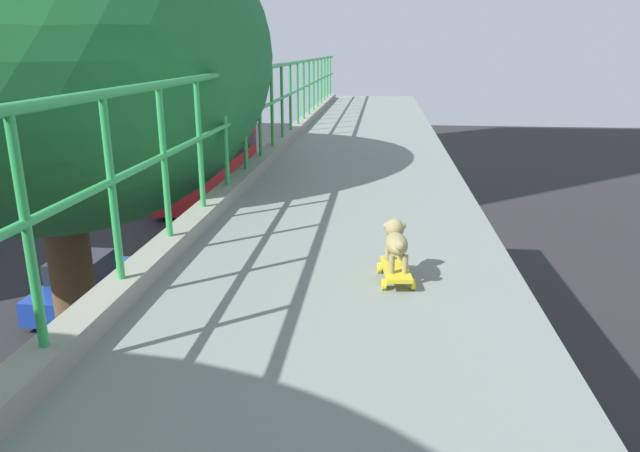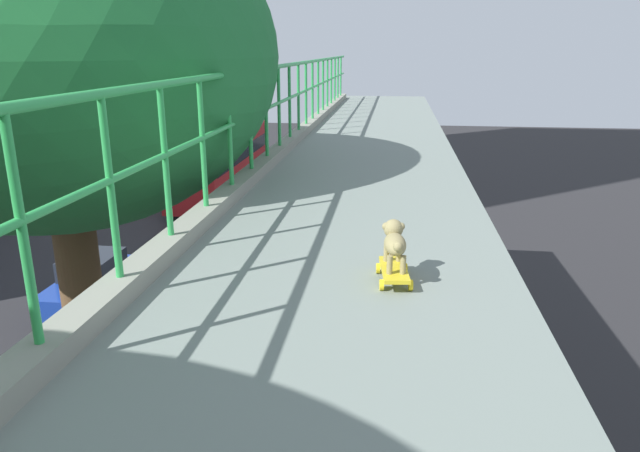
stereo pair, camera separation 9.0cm
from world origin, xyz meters
TOP-DOWN VIEW (x-y plane):
  - car_silver_fifth at (-4.47, 10.34)m, footprint 1.73×3.97m
  - car_blue_sixth at (-7.82, 14.28)m, footprint 1.73×3.98m
  - city_bus at (-7.87, 28.75)m, footprint 2.73×11.38m
  - roadside_tree_mid at (-2.48, 4.84)m, footprint 4.99×4.99m
  - toy_skateboard at (1.33, 2.03)m, footprint 0.23×0.44m
  - small_dog at (1.33, 2.07)m, footprint 0.17×0.39m

SIDE VIEW (x-z plane):
  - car_silver_fifth at x=-4.47m, z-range -0.02..1.46m
  - car_blue_sixth at x=-7.82m, z-range -0.06..1.50m
  - city_bus at x=-7.87m, z-range 0.22..3.55m
  - toy_skateboard at x=1.33m, z-range 6.28..6.37m
  - small_dog at x=1.33m, z-range 6.37..6.64m
  - roadside_tree_mid at x=-2.48m, z-range 2.75..12.22m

